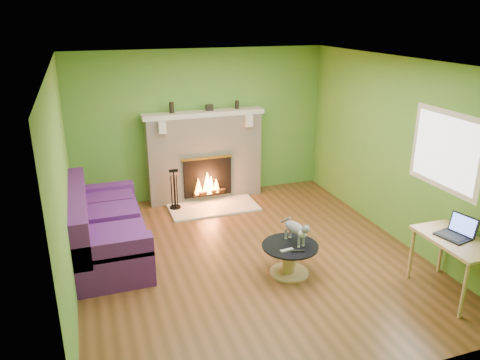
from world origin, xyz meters
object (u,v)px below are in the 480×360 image
object	(u,v)px
coffee_table	(290,257)
desk	(456,246)
sofa	(103,229)
cat	(295,231)

from	to	relation	value
coffee_table	desk	size ratio (longest dim) A/B	0.74
coffee_table	sofa	bearing A→B (deg)	148.90
desk	cat	bearing A→B (deg)	145.12
coffee_table	cat	xyz separation A→B (m)	(0.08, 0.05, 0.34)
cat	desk	bearing A→B (deg)	-47.33
coffee_table	cat	distance (m)	0.35
desk	coffee_table	bearing A→B (deg)	147.72
desk	sofa	bearing A→B (deg)	148.40
sofa	desk	xyz separation A→B (m)	(3.81, -2.34, 0.26)
sofa	coffee_table	xyz separation A→B (m)	(2.19, -1.32, -0.14)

